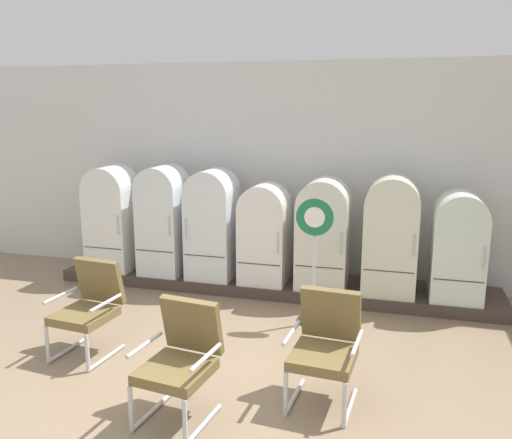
{
  "coord_description": "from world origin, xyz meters",
  "views": [
    {
      "loc": [
        1.7,
        -3.96,
        2.6
      ],
      "look_at": [
        -0.16,
        2.75,
        1.08
      ],
      "focal_mm": 36.86,
      "sensor_mm": 36.0,
      "label": 1
    }
  ],
  "objects_px": {
    "refrigerator_5": "(391,232)",
    "armchair_right": "(326,343)",
    "refrigerator_4": "(323,230)",
    "refrigerator_3": "(264,231)",
    "refrigerator_2": "(213,220)",
    "armchair_center": "(181,356)",
    "refrigerator_1": "(164,216)",
    "armchair_left": "(90,304)",
    "sign_stand": "(314,264)",
    "refrigerator_6": "(458,243)",
    "refrigerator_0": "(112,215)"
  },
  "relations": [
    {
      "from": "refrigerator_5",
      "to": "refrigerator_4",
      "type": "bearing_deg",
      "value": 178.84
    },
    {
      "from": "refrigerator_1",
      "to": "armchair_right",
      "type": "relative_size",
      "value": 1.6
    },
    {
      "from": "refrigerator_2",
      "to": "armchair_left",
      "type": "xyz_separation_m",
      "value": [
        -0.54,
        -2.32,
        -0.44
      ]
    },
    {
      "from": "refrigerator_2",
      "to": "armchair_center",
      "type": "relative_size",
      "value": 1.57
    },
    {
      "from": "refrigerator_4",
      "to": "sign_stand",
      "type": "height_order",
      "value": "refrigerator_4"
    },
    {
      "from": "armchair_right",
      "to": "sign_stand",
      "type": "height_order",
      "value": "sign_stand"
    },
    {
      "from": "refrigerator_4",
      "to": "refrigerator_1",
      "type": "bearing_deg",
      "value": 179.89
    },
    {
      "from": "armchair_center",
      "to": "sign_stand",
      "type": "relative_size",
      "value": 0.64
    },
    {
      "from": "refrigerator_2",
      "to": "refrigerator_3",
      "type": "xyz_separation_m",
      "value": [
        0.78,
        -0.05,
        -0.09
      ]
    },
    {
      "from": "refrigerator_5",
      "to": "refrigerator_0",
      "type": "bearing_deg",
      "value": -179.86
    },
    {
      "from": "refrigerator_0",
      "to": "refrigerator_1",
      "type": "relative_size",
      "value": 0.98
    },
    {
      "from": "refrigerator_6",
      "to": "refrigerator_2",
      "type": "bearing_deg",
      "value": 179.82
    },
    {
      "from": "refrigerator_2",
      "to": "refrigerator_6",
      "type": "relative_size",
      "value": 1.13
    },
    {
      "from": "armchair_center",
      "to": "sign_stand",
      "type": "height_order",
      "value": "sign_stand"
    },
    {
      "from": "refrigerator_6",
      "to": "armchair_center",
      "type": "relative_size",
      "value": 1.39
    },
    {
      "from": "armchair_right",
      "to": "sign_stand",
      "type": "relative_size",
      "value": 0.64
    },
    {
      "from": "armchair_right",
      "to": "refrigerator_3",
      "type": "bearing_deg",
      "value": 115.77
    },
    {
      "from": "refrigerator_2",
      "to": "refrigerator_3",
      "type": "bearing_deg",
      "value": -3.55
    },
    {
      "from": "armchair_left",
      "to": "sign_stand",
      "type": "height_order",
      "value": "sign_stand"
    },
    {
      "from": "refrigerator_0",
      "to": "refrigerator_3",
      "type": "height_order",
      "value": "refrigerator_0"
    },
    {
      "from": "refrigerator_4",
      "to": "refrigerator_3",
      "type": "bearing_deg",
      "value": -177.4
    },
    {
      "from": "refrigerator_0",
      "to": "refrigerator_1",
      "type": "distance_m",
      "value": 0.83
    },
    {
      "from": "refrigerator_6",
      "to": "refrigerator_3",
      "type": "bearing_deg",
      "value": -179.14
    },
    {
      "from": "refrigerator_0",
      "to": "refrigerator_6",
      "type": "xyz_separation_m",
      "value": [
        4.9,
        0.03,
        -0.1
      ]
    },
    {
      "from": "refrigerator_6",
      "to": "sign_stand",
      "type": "height_order",
      "value": "sign_stand"
    },
    {
      "from": "refrigerator_4",
      "to": "armchair_right",
      "type": "height_order",
      "value": "refrigerator_4"
    },
    {
      "from": "refrigerator_1",
      "to": "refrigerator_3",
      "type": "bearing_deg",
      "value": -1.54
    },
    {
      "from": "refrigerator_4",
      "to": "armchair_left",
      "type": "height_order",
      "value": "refrigerator_4"
    },
    {
      "from": "refrigerator_1",
      "to": "refrigerator_2",
      "type": "distance_m",
      "value": 0.76
    },
    {
      "from": "refrigerator_3",
      "to": "armchair_center",
      "type": "bearing_deg",
      "value": -88.4
    },
    {
      "from": "refrigerator_5",
      "to": "armchair_left",
      "type": "bearing_deg",
      "value": -142.77
    },
    {
      "from": "armchair_right",
      "to": "refrigerator_1",
      "type": "bearing_deg",
      "value": 137.02
    },
    {
      "from": "refrigerator_1",
      "to": "armchair_right",
      "type": "distance_m",
      "value": 3.8
    },
    {
      "from": "refrigerator_2",
      "to": "armchair_center",
      "type": "bearing_deg",
      "value": -74.62
    },
    {
      "from": "refrigerator_5",
      "to": "refrigerator_6",
      "type": "distance_m",
      "value": 0.84
    },
    {
      "from": "refrigerator_5",
      "to": "sign_stand",
      "type": "xyz_separation_m",
      "value": [
        -0.86,
        -0.93,
        -0.23
      ]
    },
    {
      "from": "refrigerator_5",
      "to": "armchair_right",
      "type": "relative_size",
      "value": 1.56
    },
    {
      "from": "armchair_left",
      "to": "armchair_center",
      "type": "relative_size",
      "value": 1.0
    },
    {
      "from": "refrigerator_3",
      "to": "sign_stand",
      "type": "relative_size",
      "value": 0.9
    },
    {
      "from": "refrigerator_1",
      "to": "refrigerator_3",
      "type": "distance_m",
      "value": 1.54
    },
    {
      "from": "refrigerator_3",
      "to": "refrigerator_6",
      "type": "bearing_deg",
      "value": 0.86
    },
    {
      "from": "refrigerator_0",
      "to": "refrigerator_4",
      "type": "xyz_separation_m",
      "value": [
        3.18,
        0.03,
        -0.04
      ]
    },
    {
      "from": "refrigerator_2",
      "to": "refrigerator_5",
      "type": "xyz_separation_m",
      "value": [
        2.48,
        -0.03,
        -0.01
      ]
    },
    {
      "from": "refrigerator_3",
      "to": "refrigerator_6",
      "type": "distance_m",
      "value": 2.53
    },
    {
      "from": "refrigerator_2",
      "to": "armchair_right",
      "type": "distance_m",
      "value": 3.29
    },
    {
      "from": "refrigerator_0",
      "to": "armchair_left",
      "type": "xyz_separation_m",
      "value": [
        1.05,
        -2.28,
        -0.44
      ]
    },
    {
      "from": "refrigerator_0",
      "to": "armchair_center",
      "type": "bearing_deg",
      "value": -51.7
    },
    {
      "from": "refrigerator_5",
      "to": "armchair_right",
      "type": "xyz_separation_m",
      "value": [
        -0.48,
        -2.55,
        -0.44
      ]
    },
    {
      "from": "refrigerator_1",
      "to": "armchair_left",
      "type": "bearing_deg",
      "value": -84.55
    },
    {
      "from": "armchair_left",
      "to": "armchair_center",
      "type": "height_order",
      "value": "same"
    }
  ]
}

